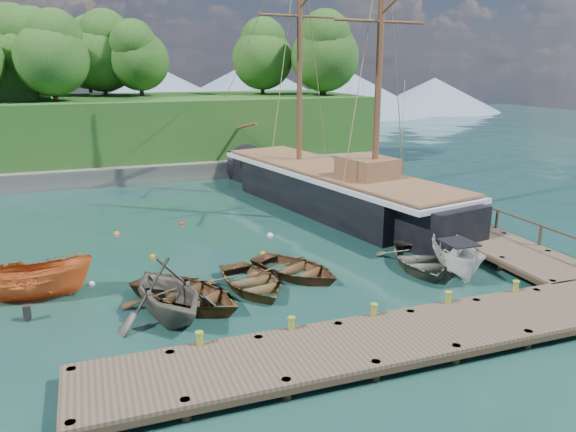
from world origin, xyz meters
name	(u,v)px	position (x,y,z in m)	size (l,w,h in m)	color
ground	(271,286)	(0.00, 0.00, 0.00)	(160.00, 160.00, 0.00)	#163C36
dock_near	(395,339)	(2.00, -6.50, 0.43)	(20.00, 3.20, 1.10)	#4B3D2F
dock_east	(418,210)	(11.50, 7.00, 0.43)	(3.20, 24.00, 1.10)	#4B3D2F
bollard_0	(201,363)	(-4.00, -5.10, 0.00)	(0.26, 0.26, 0.45)	olive
bollard_1	(291,346)	(-1.00, -5.10, 0.00)	(0.26, 0.26, 0.45)	olive
bollard_2	(373,332)	(2.00, -5.10, 0.00)	(0.26, 0.26, 0.45)	olive
bollard_3	(447,318)	(5.00, -5.10, 0.00)	(0.26, 0.26, 0.45)	olive
bollard_4	(513,306)	(8.00, -5.10, 0.00)	(0.26, 0.26, 0.45)	olive
rowboat_0	(187,304)	(-3.61, -0.66, 0.00)	(3.59, 5.03, 1.04)	#53381E
rowboat_1	(169,318)	(-4.45, -1.65, 0.00)	(3.88, 4.49, 2.37)	#5B554B
rowboat_2	(252,289)	(-0.88, -0.10, 0.00)	(3.07, 4.30, 0.89)	brown
rowboat_3	(420,267)	(7.00, -0.24, 0.00)	(3.43, 4.80, 0.99)	#5B564B
rowboat_4	(295,276)	(1.31, 0.65, 0.00)	(3.10, 4.34, 0.90)	brown
motorboat_orange	(35,299)	(-9.14, 1.89, 0.00)	(1.72, 4.56, 1.76)	orange
cabin_boat_white	(456,273)	(8.08, -1.43, 0.00)	(1.62, 4.31, 1.67)	silver
schooner	(333,192)	(7.54, 10.47, 1.11)	(8.91, 27.09, 20.01)	black
mooring_buoy_0	(91,285)	(-7.03, 2.66, 0.00)	(0.28, 0.28, 0.28)	white
mooring_buoy_1	(153,257)	(-4.19, 5.22, 0.00)	(0.29, 0.29, 0.29)	orange
mooring_buoy_2	(263,254)	(0.84, 3.88, 0.00)	(0.28, 0.28, 0.28)	#EE5B1A
mooring_buoy_3	(270,236)	(2.09, 6.50, 0.00)	(0.34, 0.34, 0.34)	white
mooring_buoy_4	(117,234)	(-5.57, 9.57, 0.00)	(0.33, 0.33, 0.33)	orange
mooring_buoy_5	(182,225)	(-1.97, 10.26, 0.00)	(0.28, 0.28, 0.28)	red
headland	(2,105)	(-12.88, 31.36, 5.54)	(51.00, 19.31, 12.90)	#474744
distant_ridge	(155,92)	(4.30, 70.00, 4.35)	(117.00, 40.00, 10.00)	#728CA5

